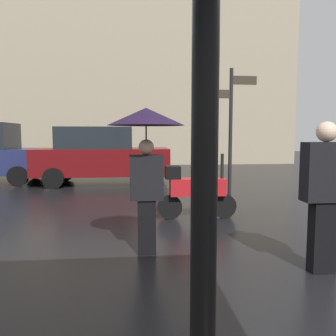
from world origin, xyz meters
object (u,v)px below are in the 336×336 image
(pedestrian_with_umbrella, at_px, (146,137))
(parked_scooter, at_px, (195,190))
(parked_car_left, at_px, (101,155))
(pedestrian_with_bag, at_px, (325,188))
(street_signpost, at_px, (231,124))

(pedestrian_with_umbrella, xyz_separation_m, parked_scooter, (0.97, 1.82, -1.00))
(parked_scooter, relative_size, parked_car_left, 0.36)
(pedestrian_with_bag, relative_size, parked_car_left, 0.41)
(parked_scooter, xyz_separation_m, street_signpost, (0.98, 1.06, 1.27))
(parked_scooter, height_order, street_signpost, street_signpost)
(parked_car_left, distance_m, street_signpost, 5.03)
(pedestrian_with_bag, xyz_separation_m, street_signpost, (-0.05, 3.68, 0.85))
(pedestrian_with_bag, bearing_deg, street_signpost, 106.48)
(parked_car_left, relative_size, street_signpost, 1.40)
(pedestrian_with_bag, bearing_deg, parked_scooter, 127.20)
(parked_car_left, bearing_deg, street_signpost, -50.70)
(pedestrian_with_bag, bearing_deg, pedestrian_with_umbrella, 174.01)
(pedestrian_with_umbrella, distance_m, parked_car_left, 6.79)
(parked_scooter, distance_m, street_signpost, 1.92)
(pedestrian_with_bag, xyz_separation_m, parked_car_left, (-3.26, 7.44, -0.05))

